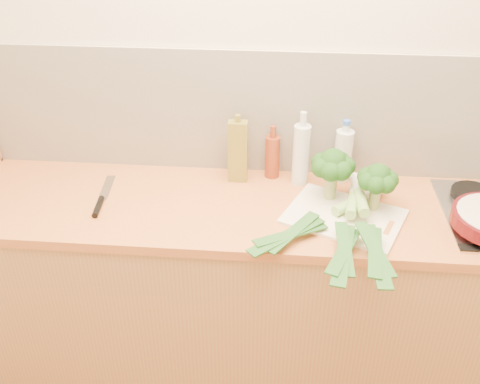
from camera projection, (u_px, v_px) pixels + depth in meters
The scene contains 13 objects.
room_shell at pixel (263, 114), 2.25m from camera, with size 3.50×3.50×3.50m.
counter at pixel (256, 289), 2.39m from camera, with size 3.20×0.62×0.90m.
chopping_board at pixel (344, 217), 2.07m from camera, with size 0.43×0.31×0.01m, color silver.
broccoli_left at pixel (333, 166), 2.10m from camera, with size 0.17×0.18×0.22m.
broccoli_right at pixel (378, 179), 2.04m from camera, with size 0.16×0.16×0.20m.
leek_front at pixel (337, 211), 2.05m from camera, with size 0.55×0.52×0.04m.
leek_mid at pixel (350, 216), 1.99m from camera, with size 0.18×0.66×0.04m.
leek_back at pixel (364, 213), 1.97m from camera, with size 0.11×0.69×0.04m.
chefs_knife at pixel (100, 202), 2.15m from camera, with size 0.06×0.33×0.02m.
oil_tin at pixel (238, 151), 2.25m from camera, with size 0.08×0.05×0.30m.
glass_bottle at pixel (301, 154), 2.23m from camera, with size 0.07×0.07×0.33m.
amber_bottle at pixel (272, 156), 2.30m from camera, with size 0.06×0.06×0.24m.
water_bottle at pixel (343, 157), 2.27m from camera, with size 0.08×0.08×0.26m.
Camera 1 is at (0.08, -0.60, 2.08)m, focal length 40.00 mm.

